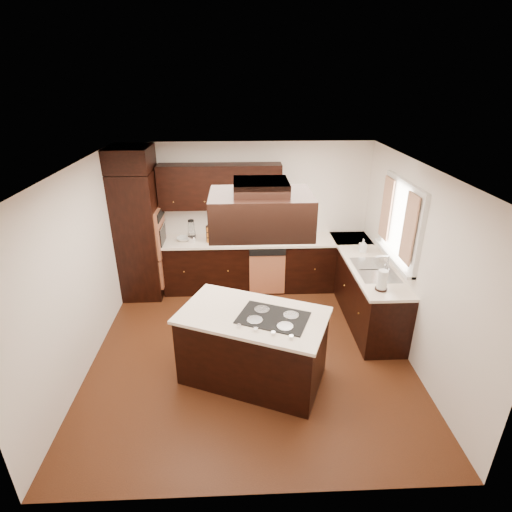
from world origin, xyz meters
The scene contains 30 objects.
floor centered at (0.00, 0.00, -0.01)m, with size 4.20×4.20×0.02m, color #5C2D15.
ceiling centered at (0.00, 0.00, 2.51)m, with size 4.20×4.20×0.02m, color silver.
wall_back centered at (0.00, 2.11, 1.25)m, with size 4.20×0.02×2.50m, color silver.
wall_front centered at (0.00, -2.11, 1.25)m, with size 4.20×0.02×2.50m, color silver.
wall_left centered at (-2.11, 0.00, 1.25)m, with size 0.02×4.20×2.50m, color silver.
wall_right centered at (2.11, 0.00, 1.25)m, with size 0.02×4.20×2.50m, color silver.
oven_column centered at (-1.78, 1.71, 1.06)m, with size 0.65×0.75×2.12m, color black.
wall_oven_face centered at (-1.43, 1.71, 1.12)m, with size 0.05×0.62×0.78m, color #B96843.
base_cabinets_back centered at (0.03, 1.80, 0.44)m, with size 2.93×0.60×0.88m, color black.
base_cabinets_right centered at (1.80, 0.90, 0.44)m, with size 0.60×2.40×0.88m, color black.
countertop_back centered at (0.03, 1.79, 0.90)m, with size 2.93×0.63×0.04m, color white.
countertop_right centered at (1.79, 0.90, 0.90)m, with size 0.63×2.40×0.04m, color white.
upper_cabinets centered at (-0.43, 1.93, 1.81)m, with size 2.00×0.34×0.72m, color black.
dishwasher_front centered at (0.33, 1.50, 0.40)m, with size 0.60×0.05×0.72m, color #B96843.
window_frame centered at (2.07, 0.55, 1.65)m, with size 0.06×1.32×1.12m, color silver.
window_pane centered at (2.10, 0.55, 1.65)m, with size 0.00×1.20×1.00m, color white.
curtain_left centered at (2.01, 0.13, 1.70)m, with size 0.02×0.34×0.90m, color beige.
curtain_right centered at (2.01, 0.97, 1.70)m, with size 0.02×0.34×0.90m, color beige.
sink_rim centered at (1.80, 0.55, 0.92)m, with size 0.52×0.84×0.01m, color silver.
island centered at (0.01, -0.54, 0.44)m, with size 1.65×0.90×0.88m, color black.
island_top centered at (0.01, -0.54, 0.90)m, with size 1.71×0.96×0.04m, color white.
cooktop centered at (0.24, -0.63, 0.93)m, with size 0.78×0.52×0.01m, color black.
range_hood centered at (0.10, -0.55, 2.16)m, with size 1.05×0.72×0.42m, color black.
hood_duct centered at (0.10, -0.55, 2.44)m, with size 0.55×0.50×0.13m, color black.
blender_base centered at (-0.92, 1.74, 0.97)m, with size 0.15×0.15×0.10m, color silver.
blender_pitcher centered at (-0.92, 1.74, 1.15)m, with size 0.13×0.13×0.26m, color silver.
spice_rack centered at (-0.51, 1.71, 1.06)m, with size 0.34×0.08×0.28m, color black.
mixing_bowl centered at (-1.07, 1.80, 0.95)m, with size 0.23×0.23×0.06m, color silver.
soap_bottle centered at (1.81, 1.19, 1.03)m, with size 0.10×0.10×0.22m, color silver.
paper_towel centered at (1.70, -0.03, 1.06)m, with size 0.13×0.13×0.28m, color silver.
Camera 1 is at (-0.12, -4.50, 3.46)m, focal length 28.00 mm.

